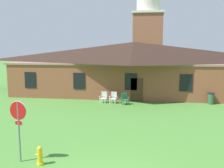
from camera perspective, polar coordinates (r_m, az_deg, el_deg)
name	(u,v)px	position (r m, az deg, el deg)	size (l,w,h in m)	color
brick_building	(134,67)	(26.76, 5.20, 4.09)	(24.98, 10.40, 5.45)	brown
dome_tower	(148,33)	(42.32, 8.37, 11.84)	(5.18, 5.18, 16.45)	#93563D
stop_sign	(18,119)	(10.77, -21.12, -7.68)	(0.80, 0.17, 2.60)	slate
lawn_chair_by_porch	(104,97)	(21.45, -1.95, -3.05)	(0.70, 0.73, 0.96)	white
lawn_chair_near_door	(114,97)	(21.34, 0.37, -3.10)	(0.71, 0.74, 0.96)	white
lawn_chair_left_end	(124,98)	(20.79, 2.95, -3.41)	(0.78, 0.83, 0.96)	#28704C
fire_hydrant	(40,156)	(10.72, -16.57, -15.87)	(0.36, 0.28, 0.79)	gold
trash_bin	(211,98)	(22.45, 22.20, -3.16)	(0.56, 0.56, 0.98)	#335638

